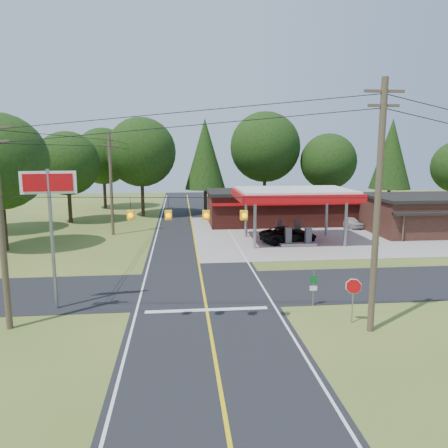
{
  "coord_description": "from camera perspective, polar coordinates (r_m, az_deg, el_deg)",
  "views": [
    {
      "loc": [
        -1.32,
        -25.6,
        8.46
      ],
      "look_at": [
        2.0,
        7.0,
        2.8
      ],
      "focal_mm": 35.0,
      "sensor_mm": 36.0,
      "label": 1
    }
  ],
  "objects": [
    {
      "name": "utility_pole_far_left",
      "position": [
        44.23,
        -14.55,
        5.26
      ],
      "size": [
        1.8,
        0.3,
        10.0
      ],
      "color": "#473828",
      "rests_on": "ground"
    },
    {
      "name": "main_highway",
      "position": [
        26.99,
        -2.75,
        -8.45
      ],
      "size": [
        8.0,
        120.0,
        0.02
      ],
      "primitive_type": "cube",
      "color": "black",
      "rests_on": "ground"
    },
    {
      "name": "utility_pole_north",
      "position": [
        60.94,
        -10.74,
        6.14
      ],
      "size": [
        0.3,
        0.3,
        9.5
      ],
      "color": "#473828",
      "rests_on": "ground"
    },
    {
      "name": "convenience_store",
      "position": [
        50.32,
        7.25,
        2.25
      ],
      "size": [
        16.4,
        7.55,
        3.8
      ],
      "color": "maroon",
      "rests_on": "ground"
    },
    {
      "name": "sedan_car",
      "position": [
        49.18,
        16.14,
        0.22
      ],
      "size": [
        4.34,
        4.34,
        1.22
      ],
      "primitive_type": "imported",
      "rotation": [
        0.0,
        0.0,
        0.25
      ],
      "color": "silver",
      "rests_on": "ground"
    },
    {
      "name": "utility_pole_near_right",
      "position": [
        20.74,
        19.42,
        2.31
      ],
      "size": [
        1.8,
        0.3,
        11.5
      ],
      "color": "#473828",
      "rests_on": "ground"
    },
    {
      "name": "gas_canopy",
      "position": [
        40.18,
        9.12,
        3.68
      ],
      "size": [
        10.6,
        7.4,
        4.88
      ],
      "color": "gray",
      "rests_on": "ground"
    },
    {
      "name": "suv_car",
      "position": [
        40.21,
        8.44,
        -1.4
      ],
      "size": [
        6.22,
        6.22,
        1.45
      ],
      "primitive_type": "imported",
      "rotation": [
        0.0,
        0.0,
        1.79
      ],
      "color": "black",
      "rests_on": "ground"
    },
    {
      "name": "octagonal_stop_sign",
      "position": [
        22.33,
        16.54,
        -8.27
      ],
      "size": [
        0.75,
        0.33,
        2.28
      ],
      "color": "gray",
      "rests_on": "ground"
    },
    {
      "name": "route_sign_post",
      "position": [
        24.32,
        11.6,
        -7.88
      ],
      "size": [
        0.4,
        0.1,
        1.96
      ],
      "color": "gray",
      "rests_on": "ground"
    },
    {
      "name": "ground",
      "position": [
        27.0,
        -2.75,
        -8.47
      ],
      "size": [
        120.0,
        120.0,
        0.0
      ],
      "primitive_type": "plane",
      "color": "#496122",
      "rests_on": "ground"
    },
    {
      "name": "treeline_backdrop",
      "position": [
        49.67,
        -3.38,
        8.66
      ],
      "size": [
        70.27,
        51.59,
        13.3
      ],
      "color": "#332316",
      "rests_on": "ground"
    },
    {
      "name": "lane_center_yellow",
      "position": [
        26.99,
        -2.75,
        -8.42
      ],
      "size": [
        0.15,
        110.0,
        0.0
      ],
      "primitive_type": "cube",
      "color": "yellow",
      "rests_on": "main_highway"
    },
    {
      "name": "big_stop_sign",
      "position": [
        24.21,
        -21.8,
        2.32
      ],
      "size": [
        2.76,
        0.37,
        7.45
      ],
      "color": "gray",
      "rests_on": "ground"
    },
    {
      "name": "overhead_beacons",
      "position": [
        19.74,
        -4.86,
        3.22
      ],
      "size": [
        17.04,
        2.04,
        1.03
      ],
      "color": "black",
      "rests_on": "ground"
    },
    {
      "name": "utility_pole_near_left",
      "position": [
        22.41,
        -27.15,
        0.35
      ],
      "size": [
        1.8,
        0.3,
        10.0
      ],
      "color": "#473828",
      "rests_on": "ground"
    },
    {
      "name": "cross_road",
      "position": [
        26.99,
        -2.75,
        -8.44
      ],
      "size": [
        70.0,
        7.0,
        0.02
      ],
      "primitive_type": "cube",
      "color": "black",
      "rests_on": "ground"
    }
  ]
}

